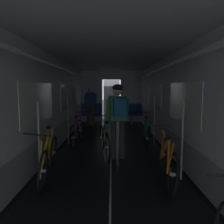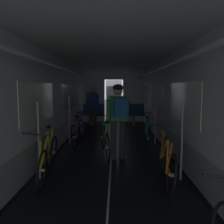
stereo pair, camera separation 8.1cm
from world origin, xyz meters
name	(u,v)px [view 2 (the right image)]	position (x,y,z in m)	size (l,w,h in m)	color
train_car_shell	(112,86)	(0.00, 3.60, 1.70)	(3.14, 12.34, 2.57)	black
bench_seat_far_left	(93,112)	(-0.90, 8.07, 0.57)	(0.98, 0.51, 0.95)	gray
bench_seat_far_right	(134,112)	(0.90, 8.07, 0.57)	(0.98, 0.51, 0.95)	gray
bicycle_teal	(147,133)	(0.99, 4.39, 0.38)	(0.44, 1.69, 0.95)	black
bicycle_yellow	(48,157)	(-1.13, 2.16, 0.38)	(0.44, 1.69, 0.95)	black
bicycle_orange	(167,161)	(0.99, 2.00, 0.38)	(0.44, 1.69, 0.95)	black
bicycle_purple	(78,132)	(-0.98, 4.54, 0.38)	(0.44, 1.69, 0.95)	black
person_cyclist_aisle	(118,113)	(0.16, 3.26, 1.07)	(0.56, 0.45, 1.73)	#2D2D33
bicycle_green_in_aisle	(105,140)	(-0.16, 3.53, 0.38)	(0.46, 1.67, 0.94)	black
person_standing_near_bench	(92,104)	(-0.90, 7.70, 0.98)	(0.53, 0.23, 1.69)	brown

